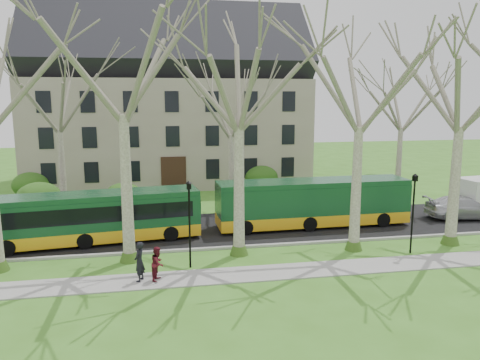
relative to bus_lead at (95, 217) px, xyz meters
name	(u,v)px	position (x,y,z in m)	size (l,w,h in m)	color
ground	(299,254)	(11.10, -3.98, -1.56)	(120.00, 120.00, 0.00)	#3E7521
sidewalk	(315,269)	(11.10, -6.48, -1.53)	(70.00, 2.00, 0.06)	gray
road	(274,226)	(11.10, 1.52, -1.53)	(80.00, 8.00, 0.06)	black
curb	(291,244)	(11.10, -2.48, -1.49)	(80.00, 0.25, 0.14)	#A5A39E
building	(169,100)	(5.10, 20.02, 6.51)	(26.50, 12.20, 16.00)	gray
tree_row_verge	(301,124)	(11.10, -3.68, 5.44)	(49.00, 7.00, 14.00)	gray
tree_row_far	(239,130)	(9.77, 7.02, 4.44)	(33.00, 7.00, 12.00)	gray
lamp_row	(306,212)	(11.10, -4.98, 1.02)	(36.22, 0.22, 4.30)	black
hedges	(192,189)	(6.44, 10.02, -0.56)	(30.60, 8.60, 2.00)	#244D16
bus_lead	(95,217)	(0.00, 0.00, 0.00)	(11.97, 2.49, 2.99)	#134524
bus_follow	(313,202)	(13.58, 1.06, 0.07)	(12.55, 2.61, 3.14)	#134524
sedan	(464,207)	(24.60, 0.97, -0.72)	(2.17, 5.34, 1.55)	silver
pedestrian_a	(139,262)	(2.68, -6.47, -0.57)	(0.68, 0.44, 1.86)	black
pedestrian_b	(158,263)	(3.50, -6.48, -0.70)	(0.77, 0.60, 1.59)	#57141E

